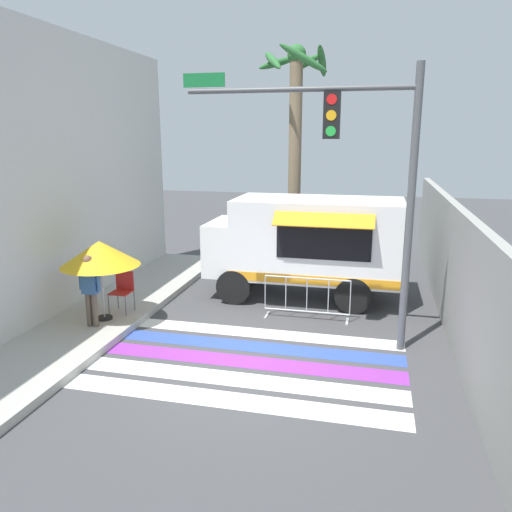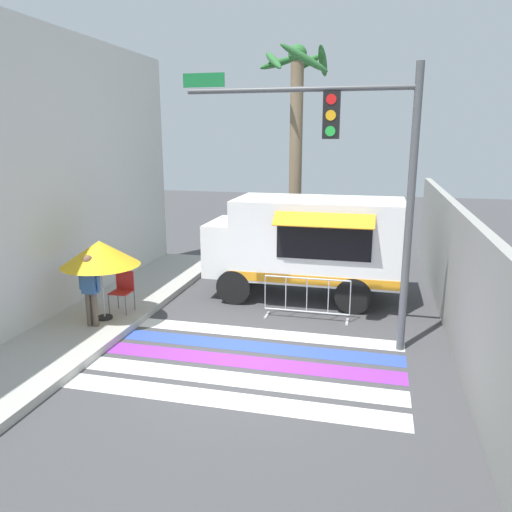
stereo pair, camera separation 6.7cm
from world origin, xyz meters
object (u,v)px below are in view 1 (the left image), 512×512
food_truck (303,241)px  patio_umbrella (100,254)px  folding_chair (123,287)px  vendor_person (90,286)px  palm_tree (295,130)px  barricade_front (307,298)px  traffic_signal_pole (362,160)px

food_truck → patio_umbrella: food_truck is taller
folding_chair → vendor_person: size_ratio=0.60×
folding_chair → palm_tree: palm_tree is taller
vendor_person → barricade_front: 5.12m
traffic_signal_pole → patio_umbrella: size_ratio=3.04×
patio_umbrella → folding_chair: size_ratio=1.90×
food_truck → palm_tree: (-0.81, 3.42, 3.01)m
barricade_front → traffic_signal_pole: bearing=-47.9°
traffic_signal_pole → barricade_front: size_ratio=2.72×
folding_chair → vendor_person: 1.17m
vendor_person → barricade_front: size_ratio=0.79×
food_truck → traffic_signal_pole: bearing=-62.6°
food_truck → folding_chair: bearing=-147.0°
food_truck → vendor_person: bearing=-138.8°
traffic_signal_pole → patio_umbrella: traffic_signal_pole is taller
patio_umbrella → traffic_signal_pole: bearing=2.4°
food_truck → barricade_front: bearing=-77.7°
traffic_signal_pole → patio_umbrella: (-5.83, -0.24, -2.18)m
patio_umbrella → palm_tree: (3.45, 6.70, 2.84)m
traffic_signal_pole → barricade_front: 3.87m
patio_umbrella → barricade_front: size_ratio=0.90×
traffic_signal_pole → palm_tree: 6.92m
traffic_signal_pole → vendor_person: (-5.86, -0.71, -2.84)m
food_truck → traffic_signal_pole: size_ratio=0.91×
folding_chair → barricade_front: folding_chair is taller
barricade_front → palm_tree: palm_tree is taller
food_truck → palm_tree: 4.62m
vendor_person → barricade_front: vendor_person is taller
palm_tree → patio_umbrella: bearing=-117.2°
folding_chair → palm_tree: bearing=53.4°
patio_umbrella → vendor_person: bearing=-93.7°
food_truck → patio_umbrella: bearing=-142.4°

